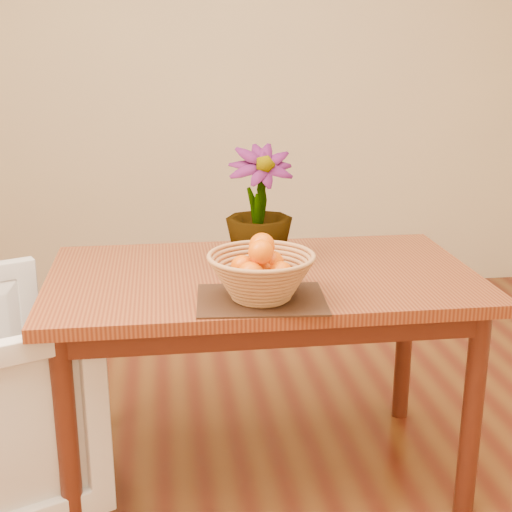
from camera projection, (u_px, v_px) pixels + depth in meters
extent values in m
cube|color=beige|center=(214.00, 65.00, 4.02)|extent=(4.00, 0.02, 2.70)
cube|color=brown|center=(263.00, 278.00, 2.35)|extent=(1.40, 0.80, 0.04)
cube|color=#431A0F|center=(263.00, 295.00, 2.37)|extent=(1.28, 0.68, 0.08)
cylinder|color=#431A0F|center=(68.00, 444.00, 2.08)|extent=(0.06, 0.06, 0.71)
cylinder|color=#431A0F|center=(472.00, 415.00, 2.23)|extent=(0.06, 0.06, 0.71)
cylinder|color=#431A0F|center=(88.00, 353.00, 2.68)|extent=(0.06, 0.06, 0.71)
cylinder|color=#431A0F|center=(405.00, 335.00, 2.84)|extent=(0.06, 0.06, 0.71)
cube|color=#331E12|center=(261.00, 299.00, 2.09)|extent=(0.40, 0.31, 0.01)
cylinder|color=tan|center=(261.00, 297.00, 2.09)|extent=(0.16, 0.16, 0.01)
sphere|color=#EF6003|center=(261.00, 271.00, 2.07)|extent=(0.06, 0.06, 0.06)
sphere|color=#EF6003|center=(271.00, 263.00, 2.12)|extent=(0.08, 0.08, 0.08)
sphere|color=#EF6003|center=(243.00, 267.00, 2.10)|extent=(0.07, 0.07, 0.07)
sphere|color=#EF6003|center=(251.00, 275.00, 2.01)|extent=(0.08, 0.08, 0.08)
sphere|color=#EF6003|center=(281.00, 273.00, 2.04)|extent=(0.07, 0.07, 0.07)
sphere|color=#EF6003|center=(262.00, 246.00, 2.08)|extent=(0.08, 0.08, 0.08)
sphere|color=#EF6003|center=(261.00, 252.00, 2.02)|extent=(0.07, 0.07, 0.07)
imported|color=#204D16|center=(259.00, 206.00, 2.38)|extent=(0.23, 0.23, 0.40)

